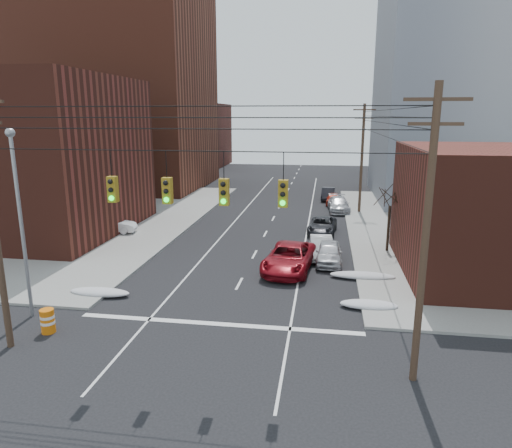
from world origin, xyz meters
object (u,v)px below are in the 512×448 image
(lot_car_b, at_px, (111,210))
(lot_car_d, at_px, (70,213))
(parked_car_e, at_px, (333,199))
(lot_car_a, at_px, (112,225))
(parked_car_a, at_px, (329,253))
(parked_car_b, at_px, (321,247))
(lot_car_c, at_px, (56,218))
(parked_car_d, at_px, (339,204))
(parked_car_c, at_px, (322,225))
(construction_barrel, at_px, (48,321))
(parked_car_f, at_px, (328,194))
(red_pickup, at_px, (289,258))

(lot_car_b, height_order, lot_car_d, lot_car_d)
(parked_car_e, bearing_deg, lot_car_a, -136.65)
(parked_car_e, distance_m, lot_car_b, 24.05)
(lot_car_a, bearing_deg, parked_car_a, -113.41)
(parked_car_b, bearing_deg, lot_car_a, 164.54)
(lot_car_a, xyz_separation_m, lot_car_c, (-6.13, 1.67, 0.04))
(parked_car_a, height_order, parked_car_d, parked_car_d)
(parked_car_b, bearing_deg, parked_car_e, 83.39)
(parked_car_c, xyz_separation_m, lot_car_b, (-20.56, 2.74, 0.10))
(lot_car_b, bearing_deg, lot_car_a, -168.28)
(lot_car_c, relative_size, construction_barrel, 4.22)
(parked_car_c, bearing_deg, lot_car_d, -175.09)
(parked_car_a, relative_size, lot_car_b, 0.99)
(lot_car_b, distance_m, construction_barrel, 24.71)
(parked_car_e, bearing_deg, parked_car_f, 103.38)
(parked_car_a, bearing_deg, red_pickup, -143.44)
(lot_car_a, xyz_separation_m, lot_car_b, (-2.91, 5.91, -0.05))
(parked_car_d, distance_m, parked_car_e, 3.99)
(red_pickup, relative_size, parked_car_f, 1.42)
(lot_car_c, bearing_deg, lot_car_a, -122.42)
(parked_car_e, bearing_deg, parked_car_d, -80.23)
(parked_car_f, relative_size, lot_car_d, 0.95)
(lot_car_a, bearing_deg, parked_car_b, -109.74)
(red_pickup, bearing_deg, parked_car_a, 43.35)
(red_pickup, relative_size, construction_barrel, 5.36)
(parked_car_d, bearing_deg, parked_car_b, -99.20)
(red_pickup, bearing_deg, parked_car_d, 86.45)
(parked_car_d, bearing_deg, construction_barrel, -118.70)
(parked_car_e, relative_size, parked_car_f, 0.87)
(lot_car_c, relative_size, lot_car_d, 1.07)
(red_pickup, height_order, lot_car_c, red_pickup)
(lot_car_b, bearing_deg, parked_car_f, -72.26)
(parked_car_d, relative_size, lot_car_a, 1.28)
(parked_car_a, xyz_separation_m, parked_car_f, (-0.02, 24.27, -0.03))
(lot_car_a, xyz_separation_m, construction_barrel, (5.23, -17.41, -0.22))
(parked_car_f, distance_m, lot_car_a, 26.44)
(red_pickup, height_order, construction_barrel, red_pickup)
(parked_car_c, bearing_deg, parked_car_e, 90.70)
(lot_car_a, bearing_deg, parked_car_e, -56.62)
(parked_car_e, relative_size, lot_car_d, 0.83)
(lot_car_a, xyz_separation_m, lot_car_d, (-5.79, 3.33, 0.11))
(lot_car_b, relative_size, lot_car_d, 0.98)
(parked_car_b, distance_m, parked_car_c, 6.88)
(parked_car_f, bearing_deg, red_pickup, -93.35)
(parked_car_e, xyz_separation_m, lot_car_a, (-18.72, -16.41, 0.17))
(parked_car_a, relative_size, parked_car_e, 1.16)
(lot_car_b, xyz_separation_m, lot_car_c, (-3.22, -4.25, 0.09))
(parked_car_a, xyz_separation_m, parked_car_e, (0.53, 21.47, -0.10))
(parked_car_e, bearing_deg, parked_car_c, -92.49)
(parked_car_a, height_order, parked_car_c, parked_car_a)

